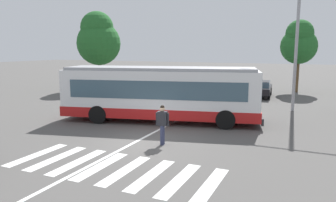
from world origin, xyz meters
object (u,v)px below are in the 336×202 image
(parked_car_silver, at_px, (202,85))
(background_tree_right, at_px, (299,43))
(pedestrian_crossing_street, at_px, (162,123))
(background_tree_left, at_px, (98,39))
(parked_car_charcoal, at_px, (228,86))
(parked_car_black, at_px, (260,88))
(twin_arm_street_lamp, at_px, (298,16))
(city_transit_bus, at_px, (160,94))

(parked_car_silver, relative_size, background_tree_right, 0.69)
(pedestrian_crossing_street, xyz_separation_m, background_tree_right, (4.29, 20.40, 3.64))
(background_tree_left, relative_size, background_tree_right, 1.15)
(parked_car_silver, relative_size, background_tree_left, 0.60)
(pedestrian_crossing_street, xyz_separation_m, parked_car_charcoal, (-1.12, 15.90, -0.20))
(parked_car_silver, xyz_separation_m, parked_car_black, (5.21, -0.11, 0.00))
(parked_car_black, bearing_deg, parked_car_silver, 178.78)
(parked_car_black, relative_size, twin_arm_street_lamp, 0.46)
(parked_car_charcoal, relative_size, background_tree_right, 0.68)
(pedestrian_crossing_street, height_order, background_tree_right, background_tree_right)
(pedestrian_crossing_street, height_order, parked_car_black, pedestrian_crossing_street)
(parked_car_silver, distance_m, twin_arm_street_lamp, 11.35)
(city_transit_bus, height_order, background_tree_left, background_tree_left)
(pedestrian_crossing_street, bearing_deg, parked_car_silver, 102.56)
(parked_car_charcoal, distance_m, parked_car_black, 2.73)
(parked_car_silver, height_order, background_tree_left, background_tree_left)
(city_transit_bus, distance_m, parked_car_charcoal, 11.92)
(parked_car_charcoal, relative_size, background_tree_left, 0.59)
(background_tree_right, bearing_deg, parked_car_black, -121.81)
(background_tree_right, bearing_deg, background_tree_left, -162.77)
(parked_car_black, relative_size, background_tree_right, 0.69)
(background_tree_left, bearing_deg, twin_arm_street_lamp, -13.04)
(twin_arm_street_lamp, bearing_deg, pedestrian_crossing_street, -113.74)
(pedestrian_crossing_street, xyz_separation_m, twin_arm_street_lamp, (4.59, 10.44, 5.16))
(pedestrian_crossing_street, height_order, parked_car_charcoal, pedestrian_crossing_street)
(city_transit_bus, bearing_deg, background_tree_left, 138.13)
(pedestrian_crossing_street, distance_m, parked_car_silver, 16.57)
(parked_car_silver, relative_size, twin_arm_street_lamp, 0.46)
(city_transit_bus, xyz_separation_m, background_tree_right, (6.34, 16.35, 3.02))
(twin_arm_street_lamp, bearing_deg, background_tree_left, 166.96)
(parked_car_silver, distance_m, background_tree_left, 11.29)
(pedestrian_crossing_street, height_order, parked_car_silver, pedestrian_crossing_street)
(background_tree_left, bearing_deg, parked_car_silver, 7.88)
(background_tree_right, bearing_deg, parked_car_charcoal, -140.26)
(parked_car_charcoal, bearing_deg, parked_car_silver, 173.77)
(pedestrian_crossing_street, bearing_deg, parked_car_black, 84.30)
(twin_arm_street_lamp, bearing_deg, parked_car_black, 117.97)
(twin_arm_street_lamp, bearing_deg, parked_car_silver, 145.01)
(city_transit_bus, distance_m, parked_car_silver, 12.25)
(city_transit_bus, distance_m, background_tree_right, 17.80)
(pedestrian_crossing_street, relative_size, parked_car_black, 0.37)
(pedestrian_crossing_street, distance_m, parked_car_charcoal, 15.94)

